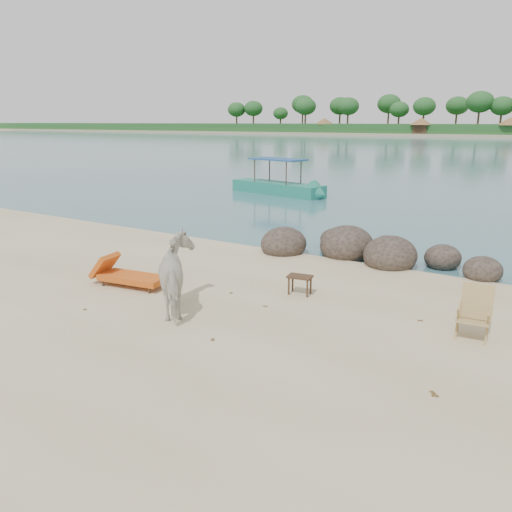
{
  "coord_description": "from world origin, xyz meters",
  "views": [
    {
      "loc": [
        5.28,
        -6.68,
        3.76
      ],
      "look_at": [
        -0.11,
        2.0,
        1.0
      ],
      "focal_mm": 35.0,
      "sensor_mm": 36.0,
      "label": 1
    }
  ],
  "objects": [
    {
      "name": "boat_near",
      "position": [
        -8.01,
        16.93,
        1.53
      ],
      "size": [
        6.45,
        2.67,
        3.07
      ],
      "primitive_type": null,
      "rotation": [
        0.0,
        0.0,
        -0.2
      ],
      "color": "#1F7965",
      "rests_on": "water"
    },
    {
      "name": "cow",
      "position": [
        -1.05,
        0.6,
        0.76
      ],
      "size": [
        1.86,
        1.86,
        1.53
      ],
      "primitive_type": "imported",
      "rotation": [
        0.0,
        0.0,
        3.93
      ],
      "color": "silver",
      "rests_on": "ground"
    },
    {
      "name": "lounge_chair",
      "position": [
        -3.03,
        1.24,
        0.3
      ],
      "size": [
        2.08,
        0.98,
        0.6
      ],
      "primitive_type": null,
      "rotation": [
        0.0,
        0.0,
        0.14
      ],
      "color": "#BF5016",
      "rests_on": "ground"
    },
    {
      "name": "boulders",
      "position": [
        0.57,
        6.49,
        0.23
      ],
      "size": [
        6.53,
        3.04,
        1.14
      ],
      "rotation": [
        0.0,
        0.0,
        0.25
      ],
      "color": "#302520",
      "rests_on": "ground"
    },
    {
      "name": "deck_chair",
      "position": [
        4.21,
        2.3,
        0.46
      ],
      "size": [
        0.64,
        0.7,
        0.93
      ],
      "primitive_type": null,
      "rotation": [
        0.0,
        0.0,
        0.08
      ],
      "color": "#A08150",
      "rests_on": "ground"
    },
    {
      "name": "dead_leaves",
      "position": [
        -0.13,
        0.2,
        0.0
      ],
      "size": [
        8.31,
        5.4,
        0.0
      ],
      "color": "brown",
      "rests_on": "ground"
    },
    {
      "name": "side_table",
      "position": [
        0.55,
        2.78,
        0.21
      ],
      "size": [
        0.58,
        0.42,
        0.43
      ],
      "primitive_type": null,
      "rotation": [
        0.0,
        0.0,
        0.15
      ],
      "color": "#362915",
      "rests_on": "ground"
    }
  ]
}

